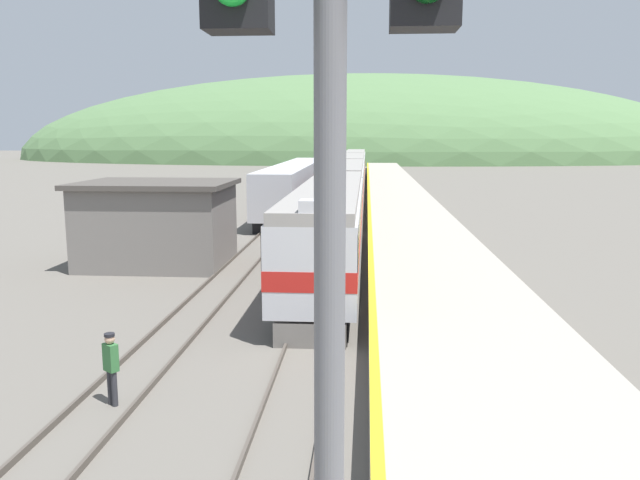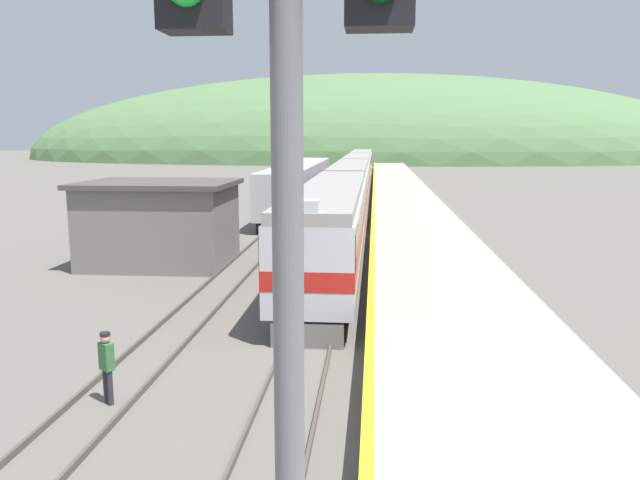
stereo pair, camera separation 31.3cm
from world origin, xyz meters
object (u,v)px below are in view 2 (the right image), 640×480
object	(u,v)px
carriage_third	(358,172)
signal_mast_main	(287,210)
carriage_second	(350,187)
carriage_fourth	(362,164)
track_worker	(107,363)
siding_train	(300,186)
express_train_lead_car	(332,225)

from	to	relation	value
carriage_third	signal_mast_main	bearing A→B (deg)	-88.78
carriage_second	carriage_fourth	xyz separation A→B (m)	(0.00, 41.57, 0.00)
carriage_third	carriage_fourth	size ratio (longest dim) A/B	1.00
carriage_fourth	track_worker	size ratio (longest dim) A/B	11.18
carriage_second	carriage_third	xyz separation A→B (m)	(0.00, 20.79, 0.00)
carriage_second	signal_mast_main	bearing A→B (deg)	-88.24
carriage_fourth	track_worker	xyz separation A→B (m)	(-4.32, -78.38, -1.22)
carriage_third	siding_train	xyz separation A→B (m)	(-4.46, -17.62, -0.21)
carriage_third	track_worker	size ratio (longest dim) A/B	11.18
express_train_lead_car	carriage_third	size ratio (longest dim) A/B	1.09
carriage_third	carriage_fourth	xyz separation A→B (m)	(0.00, 20.79, 0.00)
express_train_lead_car	siding_train	bearing A→B (deg)	100.09
carriage_second	track_worker	xyz separation A→B (m)	(-4.32, -36.81, -1.22)
carriage_second	siding_train	world-z (taller)	carriage_second
siding_train	track_worker	bearing A→B (deg)	-89.80
carriage_fourth	track_worker	world-z (taller)	carriage_fourth
carriage_third	carriage_fourth	bearing A→B (deg)	90.00
siding_train	signal_mast_main	distance (m)	50.28
carriage_second	carriage_fourth	world-z (taller)	same
signal_mast_main	carriage_fourth	bearing A→B (deg)	90.93
carriage_third	track_worker	xyz separation A→B (m)	(-4.32, -57.59, -1.22)
express_train_lead_car	carriage_fourth	world-z (taller)	express_train_lead_car
express_train_lead_car	track_worker	distance (m)	15.55
track_worker	signal_mast_main	bearing A→B (deg)	-59.62
carriage_fourth	track_worker	distance (m)	78.50
carriage_second	carriage_third	size ratio (longest dim) A/B	1.00
track_worker	carriage_second	bearing A→B (deg)	83.30
express_train_lead_car	signal_mast_main	bearing A→B (deg)	-86.68
signal_mast_main	carriage_third	bearing A→B (deg)	91.22
carriage_second	track_worker	bearing A→B (deg)	-96.70
siding_train	track_worker	world-z (taller)	siding_train
express_train_lead_car	signal_mast_main	size ratio (longest dim) A/B	2.41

